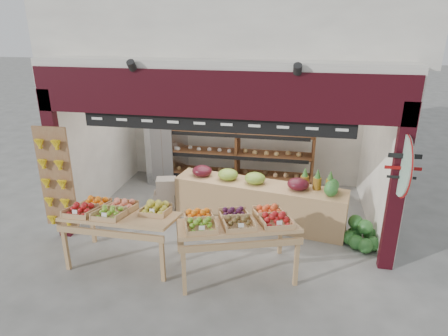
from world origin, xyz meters
TOP-DOWN VIEW (x-y plane):
  - ground at (0.00, 0.00)m, footprint 60.00×60.00m
  - shop_structure at (0.00, 1.61)m, footprint 6.36×5.12m
  - banana_board at (-2.73, -1.17)m, footprint 0.60×0.15m
  - gift_sign at (2.75, -1.15)m, footprint 0.04×0.93m
  - back_shelving at (-0.02, 1.55)m, footprint 3.34×0.55m
  - refrigerator at (-1.71, 1.66)m, footprint 0.90×0.90m
  - cardboard_stack at (-1.10, 0.39)m, footprint 1.04×0.82m
  - mid_counter at (0.62, 0.05)m, footprint 3.28×1.18m
  - display_table_left at (-1.47, -1.59)m, footprint 1.69×0.95m
  - display_table_right at (0.46, -1.62)m, footprint 1.96×1.47m
  - watermelon_pile at (2.45, -0.46)m, footprint 0.63×0.64m

SIDE VIEW (x-z plane):
  - ground at x=0.00m, z-range 0.00..0.00m
  - watermelon_pile at x=2.45m, z-range -0.06..0.43m
  - cardboard_stack at x=-1.10m, z-range -0.09..0.58m
  - mid_counter at x=0.62m, z-range -0.07..0.95m
  - display_table_left at x=-1.47m, z-range 0.30..1.36m
  - display_table_right at x=0.46m, z-range 0.32..1.42m
  - refrigerator at x=-1.71m, z-range 0.00..1.83m
  - banana_board at x=-2.73m, z-range 0.22..2.02m
  - back_shelving at x=-0.02m, z-range 0.22..2.26m
  - gift_sign at x=2.75m, z-range 1.29..2.21m
  - shop_structure at x=0.00m, z-range 1.22..6.62m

